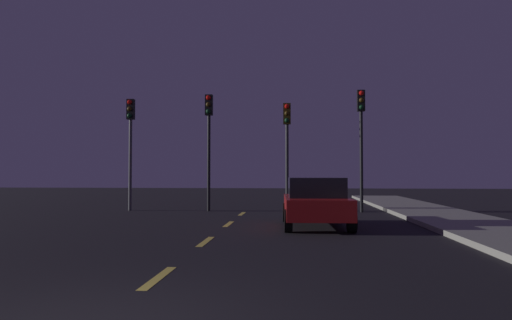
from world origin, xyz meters
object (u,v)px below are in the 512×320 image
object	(u,v)px
car_stopped_ahead	(316,202)
traffic_signal_center_left	(209,130)
traffic_signal_center_right	(287,135)
traffic_signal_far_left	(130,132)
traffic_signal_far_right	(361,127)

from	to	relation	value
car_stopped_ahead	traffic_signal_center_left	bearing A→B (deg)	128.22
traffic_signal_center_left	car_stopped_ahead	distance (m)	7.58
car_stopped_ahead	traffic_signal_center_right	bearing A→B (deg)	99.79
traffic_signal_far_left	traffic_signal_center_right	world-z (taller)	traffic_signal_far_left
traffic_signal_far_left	traffic_signal_center_right	bearing A→B (deg)	-0.00
traffic_signal_far_left	traffic_signal_center_left	world-z (taller)	traffic_signal_center_left
traffic_signal_far_left	traffic_signal_far_right	world-z (taller)	traffic_signal_far_right
traffic_signal_center_left	traffic_signal_far_right	size ratio (longest dim) A/B	0.98
traffic_signal_far_left	car_stopped_ahead	size ratio (longest dim) A/B	1.24
traffic_signal_far_right	car_stopped_ahead	world-z (taller)	traffic_signal_far_right
traffic_signal_center_right	traffic_signal_center_left	bearing A→B (deg)	179.98
traffic_signal_far_left	traffic_signal_far_right	xyz separation A→B (m)	(10.06, 0.00, 0.16)
traffic_signal_far_left	car_stopped_ahead	distance (m)	10.00
traffic_signal_center_left	car_stopped_ahead	size ratio (longest dim) A/B	1.28
traffic_signal_far_left	traffic_signal_far_right	distance (m)	10.06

